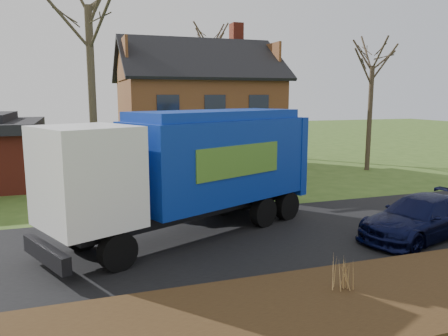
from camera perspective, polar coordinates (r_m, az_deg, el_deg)
name	(u,v)px	position (r m, az deg, el deg)	size (l,w,h in m)	color
ground	(252,237)	(14.52, 3.68, -9.03)	(120.00, 120.00, 0.00)	#36521B
road	(252,237)	(14.52, 3.68, -8.99)	(80.00, 7.00, 0.02)	black
mulch_verge	(347,306)	(10.14, 15.74, -16.91)	(80.00, 3.50, 0.30)	#311F10
main_house	(189,105)	(27.49, -4.56, 8.20)	(12.95, 8.95, 9.26)	beige
garbage_truck	(194,164)	(14.38, -3.97, 0.49)	(9.77, 6.29, 4.10)	black
silver_sedan	(206,189)	(18.08, -2.32, -2.81)	(1.62, 4.65, 1.53)	#ACAFB4
navy_wagon	(420,218)	(15.62, 24.24, -5.92)	(1.92, 4.72, 1.37)	black
tree_front_east	(373,48)	(28.64, 18.93, 14.59)	(3.29, 3.29, 9.13)	#403326
tree_back	(210,35)	(36.28, -1.82, 17.01)	(3.56, 3.56, 11.28)	#46352A
grass_clump_mid	(343,270)	(10.33, 15.30, -12.76)	(0.32, 0.26, 0.90)	#A17C47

